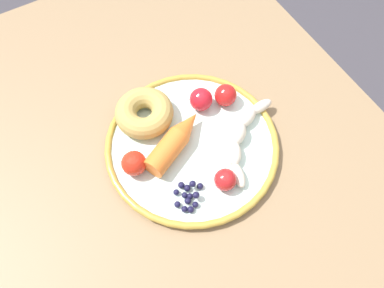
# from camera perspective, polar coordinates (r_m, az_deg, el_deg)

# --- Properties ---
(ground_plane) EXTENTS (6.00, 6.00, 0.00)m
(ground_plane) POSITION_cam_1_polar(r_m,az_deg,el_deg) (1.40, -0.29, -15.64)
(ground_plane) COLOR #3E3B41
(dining_table) EXTENTS (1.02, 0.73, 0.74)m
(dining_table) POSITION_cam_1_polar(r_m,az_deg,el_deg) (0.79, -0.50, -5.37)
(dining_table) COLOR #8D6F4E
(dining_table) RESTS_ON ground_plane
(plate) EXTENTS (0.31, 0.31, 0.02)m
(plate) POSITION_cam_1_polar(r_m,az_deg,el_deg) (0.70, 0.00, -0.11)
(plate) COLOR silver
(plate) RESTS_ON dining_table
(banana) EXTENTS (0.13, 0.15, 0.03)m
(banana) POSITION_cam_1_polar(r_m,az_deg,el_deg) (0.69, 7.25, 1.19)
(banana) COLOR beige
(banana) RESTS_ON plate
(carrot_orange) EXTENTS (0.09, 0.14, 0.04)m
(carrot_orange) POSITION_cam_1_polar(r_m,az_deg,el_deg) (0.67, -2.47, 0.47)
(carrot_orange) COLOR orange
(carrot_orange) RESTS_ON plate
(donut) EXTENTS (0.15, 0.15, 0.04)m
(donut) POSITION_cam_1_polar(r_m,az_deg,el_deg) (0.71, -6.93, 4.52)
(donut) COLOR tan
(donut) RESTS_ON plate
(blueberry_pile) EXTENTS (0.06, 0.06, 0.02)m
(blueberry_pile) POSITION_cam_1_polar(r_m,az_deg,el_deg) (0.64, -0.53, -7.48)
(blueberry_pile) COLOR #191638
(blueberry_pile) RESTS_ON plate
(tomato_near) EXTENTS (0.04, 0.04, 0.04)m
(tomato_near) POSITION_cam_1_polar(r_m,az_deg,el_deg) (0.64, 4.84, -5.17)
(tomato_near) COLOR red
(tomato_near) RESTS_ON plate
(tomato_mid) EXTENTS (0.04, 0.04, 0.04)m
(tomato_mid) POSITION_cam_1_polar(r_m,az_deg,el_deg) (0.66, -8.40, -2.78)
(tomato_mid) COLOR red
(tomato_mid) RESTS_ON plate
(tomato_far) EXTENTS (0.04, 0.04, 0.04)m
(tomato_far) POSITION_cam_1_polar(r_m,az_deg,el_deg) (0.72, 1.31, 6.48)
(tomato_far) COLOR red
(tomato_far) RESTS_ON plate
(tomato_extra) EXTENTS (0.04, 0.04, 0.04)m
(tomato_extra) POSITION_cam_1_polar(r_m,az_deg,el_deg) (0.73, 4.88, 7.05)
(tomato_extra) COLOR red
(tomato_extra) RESTS_ON plate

